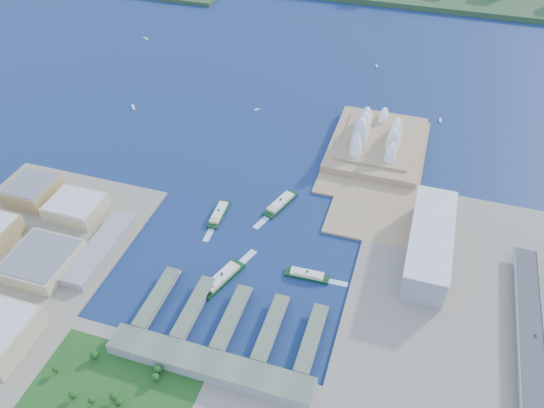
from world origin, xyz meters
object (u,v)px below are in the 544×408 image
(ferry_d, at_px, (307,274))
(car_c, at_px, (536,336))
(toaster_building, at_px, (430,243))
(ferry_a, at_px, (219,212))
(ferry_b, at_px, (281,202))
(ferry_c, at_px, (222,277))
(opera_house, at_px, (379,130))

(ferry_d, distance_m, car_c, 233.57)
(toaster_building, bearing_deg, ferry_a, -178.30)
(toaster_building, relative_size, ferry_d, 3.13)
(toaster_building, height_order, ferry_b, toaster_building)
(ferry_d, relative_size, car_c, 11.75)
(ferry_c, bearing_deg, ferry_b, -80.42)
(ferry_a, bearing_deg, ferry_c, -68.46)
(opera_house, relative_size, ferry_b, 3.10)
(ferry_a, xyz_separation_m, car_c, (363.92, -85.84, 10.46))
(ferry_b, height_order, ferry_c, ferry_c)
(ferry_d, xyz_separation_m, car_c, (232.44, -20.28, 10.78))
(car_c, bearing_deg, ferry_a, 166.73)
(opera_house, height_order, ferry_a, opera_house)
(ferry_a, bearing_deg, ferry_b, 29.13)
(opera_house, height_order, ferry_b, opera_house)
(ferry_a, relative_size, car_c, 12.57)
(opera_house, relative_size, ferry_c, 2.92)
(ferry_c, height_order, ferry_d, ferry_c)
(ferry_c, bearing_deg, opera_house, -92.17)
(opera_house, height_order, toaster_building, opera_house)
(opera_house, xyz_separation_m, toaster_building, (90.00, -200.00, -11.50))
(ferry_b, xyz_separation_m, car_c, (295.65, -127.74, 9.96))
(toaster_building, xyz_separation_m, ferry_a, (-254.92, -7.57, -15.50))
(toaster_building, distance_m, car_c, 143.64)
(opera_house, distance_m, ferry_b, 193.62)
(ferry_b, height_order, ferry_d, ferry_b)
(ferry_c, xyz_separation_m, ferry_d, (87.49, 33.53, -1.14))
(ferry_b, relative_size, car_c, 13.81)
(toaster_building, height_order, ferry_a, toaster_building)
(ferry_c, bearing_deg, ferry_a, -46.71)
(ferry_b, distance_m, car_c, 322.22)
(ferry_b, bearing_deg, opera_house, 78.58)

